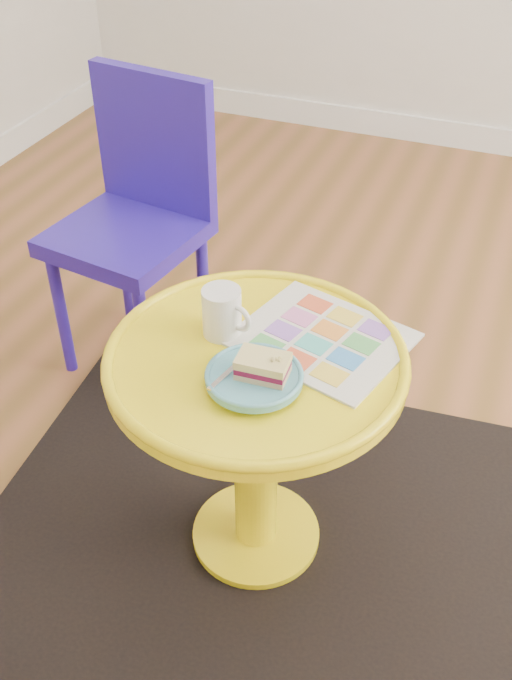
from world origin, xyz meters
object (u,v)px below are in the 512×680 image
at_px(side_table, 256,415).
at_px(plate, 254,378).
at_px(mug, 223,311).
at_px(newspaper, 322,338).
at_px(chair, 138,209).

bearing_deg(side_table, plate, -70.69).
relative_size(mug, plate, 0.61).
bearing_deg(plate, side_table, 109.31).
xyz_separation_m(side_table, mug, (-0.09, 0.04, 0.21)).
relative_size(newspaper, plate, 1.75).
relative_size(chair, mug, 7.56).
bearing_deg(newspaper, plate, -97.33).
relative_size(side_table, chair, 0.71).
relative_size(chair, plate, 4.63).
xyz_separation_m(newspaper, mug, (-0.19, -0.05, 0.05)).
bearing_deg(mug, plate, -30.55).
bearing_deg(plate, newspaper, 67.11).
distance_m(mug, plate, 0.17).
bearing_deg(newspaper, chair, 160.89).
bearing_deg(side_table, newspaper, 43.58).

